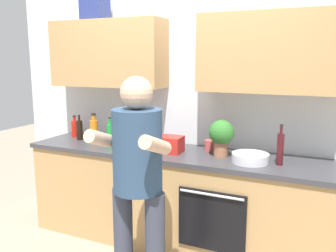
% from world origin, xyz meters
% --- Properties ---
extents(ground_plane, '(12.00, 12.00, 0.00)m').
position_xyz_m(ground_plane, '(0.00, 0.00, 0.00)').
color(ground_plane, gray).
extents(back_wall_unit, '(4.00, 0.38, 2.50)m').
position_xyz_m(back_wall_unit, '(-0.00, 0.27, 1.50)').
color(back_wall_unit, silver).
rests_on(back_wall_unit, ground).
extents(counter, '(2.84, 0.67, 0.90)m').
position_xyz_m(counter, '(0.00, -0.00, 0.45)').
color(counter, tan).
rests_on(counter, ground).
extents(person_standing, '(0.49, 0.45, 1.62)m').
position_xyz_m(person_standing, '(0.10, -0.83, 0.95)').
color(person_standing, '#383D4C').
rests_on(person_standing, ground).
extents(bottle_soda, '(0.06, 0.06, 0.29)m').
position_xyz_m(bottle_soda, '(-0.59, -0.14, 1.02)').
color(bottle_soda, '#198C33').
rests_on(bottle_soda, counter).
extents(bottle_hotsauce, '(0.07, 0.07, 0.23)m').
position_xyz_m(bottle_hotsauce, '(-1.21, 0.12, 0.99)').
color(bottle_hotsauce, red).
rests_on(bottle_hotsauce, counter).
extents(bottle_wine, '(0.05, 0.05, 0.33)m').
position_xyz_m(bottle_wine, '(0.93, -0.03, 1.03)').
color(bottle_wine, '#471419').
rests_on(bottle_wine, counter).
extents(bottle_soy, '(0.06, 0.06, 0.26)m').
position_xyz_m(bottle_soy, '(-1.07, 0.03, 1.01)').
color(bottle_soy, black).
rests_on(bottle_soy, counter).
extents(bottle_juice, '(0.08, 0.08, 0.30)m').
position_xyz_m(bottle_juice, '(-0.84, -0.04, 1.03)').
color(bottle_juice, orange).
rests_on(bottle_juice, counter).
extents(cup_ceramic, '(0.08, 0.08, 0.10)m').
position_xyz_m(cup_ceramic, '(0.29, 0.14, 0.95)').
color(cup_ceramic, '#BF4C47').
rests_on(cup_ceramic, counter).
extents(mixing_bowl, '(0.30, 0.30, 0.07)m').
position_xyz_m(mixing_bowl, '(0.71, -0.06, 0.94)').
color(mixing_bowl, silver).
rests_on(mixing_bowl, counter).
extents(potted_herb, '(0.22, 0.22, 0.32)m').
position_xyz_m(potted_herb, '(0.44, 0.01, 1.09)').
color(potted_herb, '#9E6647').
rests_on(potted_herb, counter).
extents(grocery_bag_crisps, '(0.24, 0.19, 0.15)m').
position_xyz_m(grocery_bag_crisps, '(-0.02, -0.04, 0.97)').
color(grocery_bag_crisps, red).
rests_on(grocery_bag_crisps, counter).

